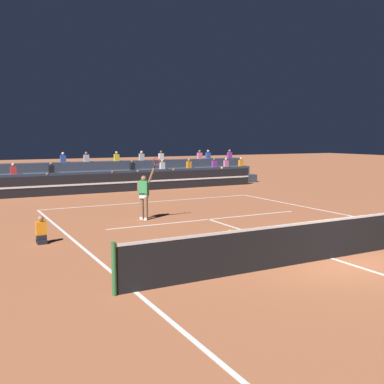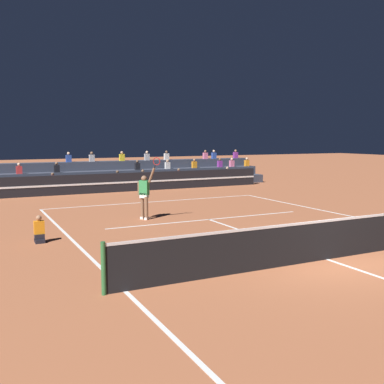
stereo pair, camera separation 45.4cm
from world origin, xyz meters
TOP-DOWN VIEW (x-y plane):
  - ground_plane at (0.00, 0.00)m, footprint 120.00×120.00m
  - court_lines at (0.00, 0.00)m, footprint 11.10×23.90m
  - tennis_net at (0.00, 0.00)m, footprint 12.00×0.10m
  - sponsor_banner_wall at (0.00, 16.66)m, footprint 18.00×0.26m
  - bleacher_stand at (0.02, 19.20)m, footprint 20.86×2.85m
  - ball_kid_courtside at (-6.45, 5.34)m, footprint 0.30×0.36m
  - tennis_player at (-2.21, 7.59)m, footprint 0.70×0.83m
  - tennis_ball at (-0.51, 4.13)m, footprint 0.07×0.07m

SIDE VIEW (x-z plane):
  - ground_plane at x=0.00m, z-range 0.00..0.00m
  - court_lines at x=0.00m, z-range 0.00..0.01m
  - tennis_ball at x=-0.51m, z-range 0.00..0.07m
  - ball_kid_courtside at x=-6.45m, z-range -0.09..0.75m
  - tennis_net at x=0.00m, z-range -0.01..1.09m
  - sponsor_banner_wall at x=0.00m, z-range 0.00..1.10m
  - bleacher_stand at x=0.02m, z-range -0.49..1.79m
  - tennis_player at x=-2.21m, z-range -0.25..2.23m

